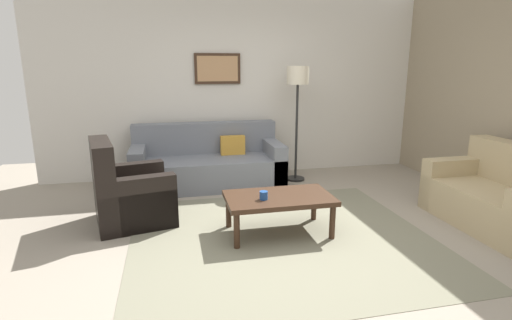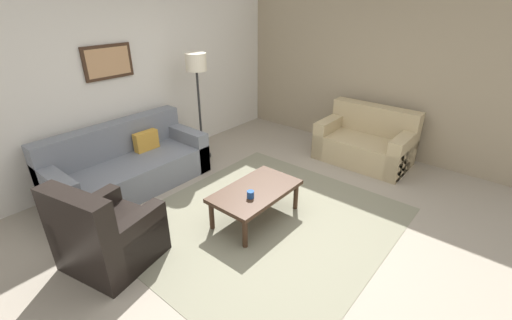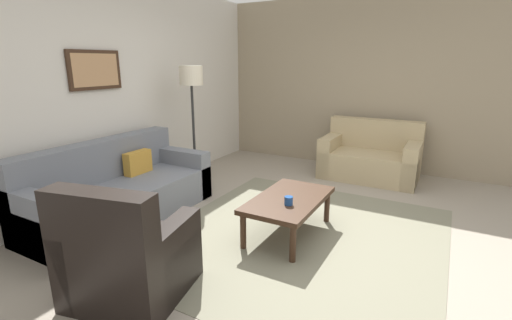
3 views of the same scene
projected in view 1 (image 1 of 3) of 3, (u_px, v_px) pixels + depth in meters
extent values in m
plane|color=gray|center=(282.00, 238.00, 3.99)|extent=(8.00, 8.00, 0.00)
cube|color=silver|center=(237.00, 86.00, 6.13)|extent=(6.00, 0.12, 2.80)
cube|color=slate|center=(282.00, 238.00, 3.99)|extent=(3.02, 2.75, 0.01)
cube|color=slate|center=(208.00, 171.00, 5.70)|extent=(2.14, 0.95, 0.42)
cube|color=slate|center=(206.00, 151.00, 5.98)|extent=(2.14, 0.24, 0.88)
cube|color=slate|center=(139.00, 169.00, 5.47)|extent=(0.20, 0.95, 0.62)
cube|color=slate|center=(273.00, 161.00, 5.88)|extent=(0.20, 0.95, 0.62)
cube|color=gold|center=(233.00, 145.00, 5.83)|extent=(0.36, 0.12, 0.28)
cube|color=tan|center=(495.00, 207.00, 4.27)|extent=(0.88, 1.43, 0.42)
cube|color=tan|center=(456.00, 183.00, 4.82)|extent=(0.88, 0.20, 0.62)
cube|color=black|center=(135.00, 203.00, 4.39)|extent=(0.95, 0.95, 0.44)
cube|color=black|center=(104.00, 184.00, 4.20)|extent=(0.37, 0.82, 0.95)
cube|color=black|center=(138.00, 205.00, 4.08)|extent=(0.82, 0.33, 0.60)
cube|color=black|center=(130.00, 188.00, 4.65)|extent=(0.82, 0.33, 0.60)
cylinder|color=#382316|center=(237.00, 231.00, 3.74)|extent=(0.06, 0.06, 0.36)
cylinder|color=#382316|center=(332.00, 222.00, 3.94)|extent=(0.06, 0.06, 0.36)
cylinder|color=#382316|center=(229.00, 211.00, 4.23)|extent=(0.06, 0.06, 0.36)
cylinder|color=#382316|center=(314.00, 205.00, 4.44)|extent=(0.06, 0.06, 0.36)
cube|color=#382316|center=(279.00, 198.00, 4.04)|extent=(1.10, 0.64, 0.05)
cylinder|color=#1E478C|center=(264.00, 195.00, 3.91)|extent=(0.08, 0.08, 0.08)
cylinder|color=black|center=(295.00, 179.00, 6.03)|extent=(0.28, 0.28, 0.03)
cylinder|color=#262626|center=(296.00, 133.00, 5.87)|extent=(0.04, 0.04, 1.45)
cylinder|color=beige|center=(298.00, 75.00, 5.66)|extent=(0.32, 0.32, 0.26)
cube|color=#382316|center=(218.00, 69.00, 5.92)|extent=(0.70, 0.04, 0.45)
cube|color=tan|center=(218.00, 69.00, 5.90)|extent=(0.62, 0.01, 0.37)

